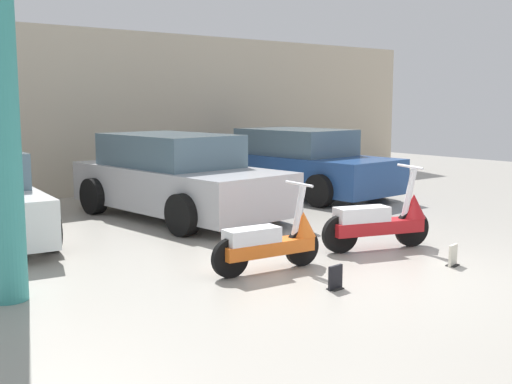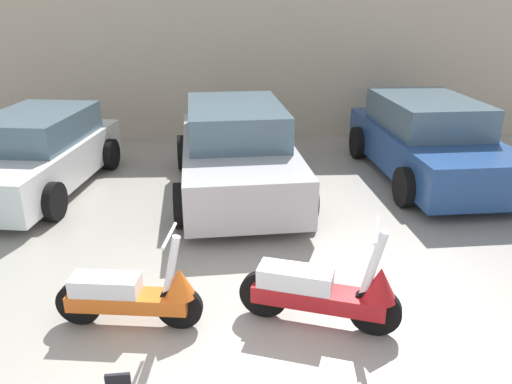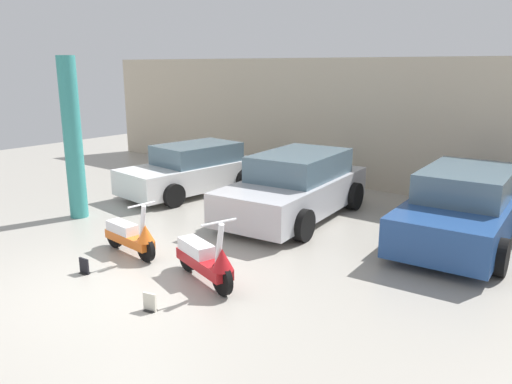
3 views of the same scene
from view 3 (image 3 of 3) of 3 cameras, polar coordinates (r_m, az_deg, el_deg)
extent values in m
plane|color=#9E998E|center=(8.07, -15.38, -10.23)|extent=(28.00, 28.00, 0.00)
cube|color=beige|center=(13.81, 11.76, 7.60)|extent=(19.60, 0.12, 3.48)
cylinder|color=black|center=(8.79, -12.48, -6.37)|extent=(0.46, 0.13, 0.45)
cylinder|color=black|center=(9.60, -15.88, -4.80)|extent=(0.46, 0.13, 0.45)
cube|color=orange|center=(9.17, -14.28, -5.22)|extent=(1.21, 0.40, 0.16)
cube|color=white|center=(9.29, -15.05, -3.93)|extent=(0.69, 0.33, 0.18)
cylinder|color=white|center=(8.68, -12.84, -3.46)|extent=(0.22, 0.10, 0.64)
cylinder|color=white|center=(8.59, -12.95, -1.43)|extent=(0.09, 0.53, 0.03)
cone|color=orange|center=(8.68, -12.51, -4.65)|extent=(0.33, 0.33, 0.30)
cylinder|color=black|center=(7.41, -3.91, -9.88)|extent=(0.50, 0.24, 0.50)
cylinder|color=black|center=(8.30, -7.84, -7.24)|extent=(0.50, 0.24, 0.50)
cube|color=#B2191E|center=(7.82, -6.01, -8.07)|extent=(1.33, 0.69, 0.17)
cube|color=white|center=(7.95, -6.86, -6.30)|extent=(0.78, 0.50, 0.19)
cylinder|color=white|center=(7.26, -4.21, -6.12)|extent=(0.24, 0.15, 0.71)
cylinder|color=white|center=(7.15, -4.26, -3.48)|extent=(0.21, 0.56, 0.03)
cone|color=#B2191E|center=(7.27, -3.87, -7.70)|extent=(0.42, 0.42, 0.32)
cube|color=white|center=(13.21, -7.45, 1.91)|extent=(2.01, 3.92, 0.63)
cube|color=slate|center=(13.24, -6.76, 4.43)|extent=(1.63, 2.26, 0.49)
cylinder|color=black|center=(11.94, -9.40, -0.40)|extent=(0.27, 0.59, 0.57)
cylinder|color=black|center=(13.26, -13.56, 0.86)|extent=(0.27, 0.59, 0.57)
cylinder|color=black|center=(13.40, -1.35, 1.40)|extent=(0.27, 0.59, 0.57)
cylinder|color=black|center=(14.59, -5.81, 2.39)|extent=(0.27, 0.59, 0.57)
cube|color=#B7B7BC|center=(11.01, 4.37, -0.24)|extent=(2.09, 4.30, 0.69)
cube|color=slate|center=(11.09, 5.04, 3.13)|extent=(1.72, 2.45, 0.55)
cylinder|color=black|center=(9.57, 5.43, -3.79)|extent=(0.27, 0.65, 0.63)
cylinder|color=black|center=(10.47, -3.37, -2.15)|extent=(0.27, 0.65, 0.63)
cylinder|color=black|center=(11.84, 11.17, -0.46)|extent=(0.27, 0.65, 0.63)
cylinder|color=black|center=(12.58, 3.53, 0.66)|extent=(0.27, 0.65, 0.63)
cube|color=navy|center=(10.17, 22.43, -2.60)|extent=(1.95, 4.19, 0.68)
cube|color=slate|center=(10.26, 23.04, 1.00)|extent=(1.64, 2.38, 0.54)
cylinder|color=black|center=(8.91, 26.15, -6.68)|extent=(0.25, 0.64, 0.62)
cylinder|color=black|center=(9.26, 15.29, -4.91)|extent=(0.25, 0.64, 0.62)
cylinder|color=black|center=(11.60, 19.41, -1.35)|extent=(0.25, 0.64, 0.62)
cube|color=black|center=(8.65, -18.98, -8.75)|extent=(0.17, 0.13, 0.01)
cube|color=black|center=(8.60, -19.05, -7.99)|extent=(0.20, 0.05, 0.26)
cube|color=black|center=(7.20, -12.00, -13.07)|extent=(0.18, 0.15, 0.01)
cube|color=silver|center=(7.14, -12.06, -12.19)|extent=(0.20, 0.07, 0.26)
cylinder|color=teal|center=(11.45, -20.21, 5.70)|extent=(0.39, 0.39, 3.48)
camera|label=1|loc=(11.62, -53.82, 2.03)|focal=45.00mm
camera|label=2|loc=(5.90, -42.56, 8.44)|focal=35.00mm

